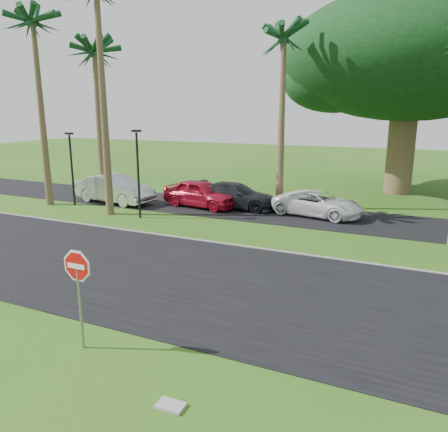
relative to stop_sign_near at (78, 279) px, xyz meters
name	(u,v)px	position (x,y,z in m)	size (l,w,h in m)	color
ground	(139,297)	(-0.50, 3.00, -1.77)	(120.00, 120.00, 0.00)	#2C5816
road	(173,275)	(-0.50, 5.00, -1.76)	(120.00, 8.00, 0.02)	black
parking_strip	(271,213)	(-0.50, 15.50, -1.76)	(120.00, 5.00, 0.02)	black
curb	(222,243)	(-0.50, 9.05, -1.74)	(120.00, 0.12, 0.06)	gray
stop_sign_near	(78,279)	(0.00, 0.00, 0.00)	(1.05, 0.07, 2.62)	gray
palm_left_far	(33,27)	(-13.50, 12.00, 8.36)	(5.00, 5.00, 11.50)	brown
palm_left_mid	(95,56)	(-11.00, 14.00, 6.90)	(5.00, 5.00, 10.00)	brown
palm_center	(284,43)	(-0.50, 17.00, 7.39)	(5.00, 5.00, 10.50)	brown
canopy_tree	(409,57)	(5.50, 25.00, 7.17)	(16.50, 16.50, 13.12)	brown
streetlight_left	(72,164)	(-12.00, 12.50, 0.72)	(0.45, 0.25, 4.34)	black
streetlight_right	(138,168)	(-6.50, 11.50, 0.88)	(0.45, 0.25, 4.64)	black
car_silver	(115,189)	(-10.17, 14.04, -0.91)	(1.82, 5.22, 1.72)	#B1B4B8
car_red	(201,194)	(-4.76, 15.22, -0.97)	(1.90, 4.73, 1.61)	#A70D24
car_dark	(235,196)	(-2.80, 15.77, -1.04)	(2.05, 5.04, 1.46)	black
car_minivan	(318,204)	(2.03, 15.84, -1.10)	(2.22, 4.82, 1.34)	white
utility_slab	(171,406)	(3.07, -0.99, -1.74)	(0.55, 0.35, 0.06)	#9E9D96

